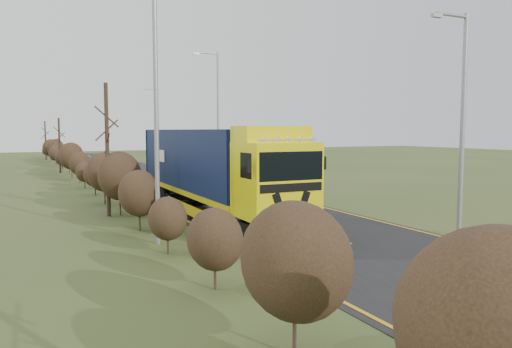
{
  "coord_description": "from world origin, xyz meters",
  "views": [
    {
      "loc": [
        -10.32,
        -19.25,
        3.92
      ],
      "look_at": [
        0.49,
        2.96,
        1.76
      ],
      "focal_mm": 35.0,
      "sensor_mm": 36.0,
      "label": 1
    }
  ],
  "objects": [
    {
      "name": "ground",
      "position": [
        0.0,
        0.0,
        0.0
      ],
      "size": [
        160.0,
        160.0,
        0.0
      ],
      "primitive_type": "plane",
      "color": "#394A1F",
      "rests_on": "ground"
    },
    {
      "name": "road",
      "position": [
        0.0,
        10.0,
        0.01
      ],
      "size": [
        8.0,
        120.0,
        0.02
      ],
      "primitive_type": "cube",
      "color": "black",
      "rests_on": "ground"
    },
    {
      "name": "layby",
      "position": [
        6.5,
        20.0,
        0.01
      ],
      "size": [
        6.0,
        18.0,
        0.02
      ],
      "primitive_type": "cube",
      "color": "#292725",
      "rests_on": "ground"
    },
    {
      "name": "lane_markings",
      "position": [
        0.0,
        9.69,
        0.03
      ],
      "size": [
        7.52,
        116.0,
        0.01
      ],
      "color": "orange",
      "rests_on": "road"
    },
    {
      "name": "hedgerow",
      "position": [
        -6.0,
        7.89,
        1.62
      ],
      "size": [
        2.24,
        102.04,
        6.05
      ],
      "color": "black",
      "rests_on": "ground"
    },
    {
      "name": "lorry",
      "position": [
        -2.49,
        1.29,
        2.31
      ],
      "size": [
        2.84,
        14.6,
        4.06
      ],
      "rotation": [
        0.0,
        0.0,
        -0.01
      ],
      "color": "black",
      "rests_on": "ground"
    },
    {
      "name": "car_red_hatchback",
      "position": [
        4.85,
        19.36,
        0.65
      ],
      "size": [
        1.94,
        3.95,
        1.3
      ],
      "primitive_type": "imported",
      "rotation": [
        0.0,
        0.0,
        3.03
      ],
      "color": "#9D1707",
      "rests_on": "ground"
    },
    {
      "name": "car_blue_sedan",
      "position": [
        6.68,
        21.29,
        0.75
      ],
      "size": [
        3.72,
        4.75,
        1.51
      ],
      "primitive_type": "imported",
      "rotation": [
        0.0,
        0.0,
        2.6
      ],
      "color": "#0C0B3E",
      "rests_on": "ground"
    },
    {
      "name": "streetlight_near",
      "position": [
        4.51,
        -6.0,
        4.46
      ],
      "size": [
        1.74,
        0.18,
        8.14
      ],
      "color": "gray",
      "rests_on": "ground"
    },
    {
      "name": "streetlight_mid",
      "position": [
        4.46,
        18.4,
        5.64
      ],
      "size": [
        2.15,
        0.2,
        10.17
      ],
      "color": "gray",
      "rests_on": "ground"
    },
    {
      "name": "streetlight_far",
      "position": [
        5.21,
        40.48,
        4.93
      ],
      "size": [
        1.91,
        0.18,
        8.96
      ],
      "color": "gray",
      "rests_on": "ground"
    },
    {
      "name": "left_pole",
      "position": [
        -5.93,
        -2.5,
        4.73
      ],
      "size": [
        0.16,
        0.16,
        9.45
      ],
      "primitive_type": "cylinder",
      "color": "gray",
      "rests_on": "ground"
    },
    {
      "name": "speed_sign",
      "position": [
        5.5,
        11.95,
        1.57
      ],
      "size": [
        0.62,
        0.1,
        2.25
      ],
      "color": "gray",
      "rests_on": "ground"
    },
    {
      "name": "warning_board",
      "position": [
        5.8,
        25.78,
        1.16
      ],
      "size": [
        0.73,
        0.11,
        1.91
      ],
      "color": "gray",
      "rests_on": "ground"
    }
  ]
}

